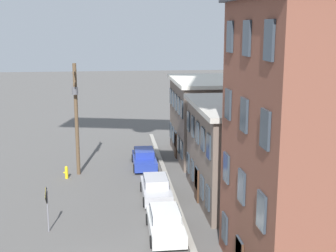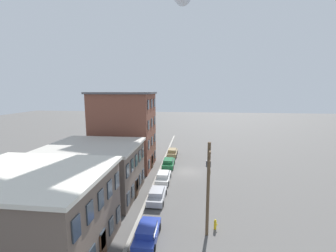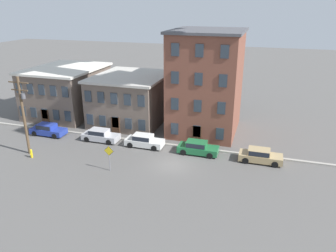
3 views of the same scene
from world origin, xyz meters
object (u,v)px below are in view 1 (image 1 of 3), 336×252
Objects in this scene: utility_pole at (76,113)px; car_white at (165,221)px; car_blue at (144,158)px; fire_hydrant at (66,172)px; caution_sign at (47,202)px; car_silver at (156,187)px.

car_white is at bearing 25.73° from utility_pole.
car_blue is 0.51× the size of utility_pole.
caution_sign is at bearing -0.84° from fire_hydrant.
utility_pole is (-5.75, -5.47, 4.06)m from car_silver.
car_blue is 6.74m from utility_pole.
car_white is 1.66× the size of caution_sign.
fire_hydrant is at bearing -148.90° from car_white.
fire_hydrant is (-10.45, -6.30, -0.27)m from car_white.
fire_hydrant is at bearing -68.91° from car_blue.
caution_sign reaches higher than fire_hydrant.
caution_sign is 0.31× the size of utility_pole.
utility_pole reaches higher than car_blue.
car_silver is 1.66× the size of caution_sign.
car_white is 12.21m from fire_hydrant.
car_blue is 4.58× the size of fire_hydrant.
car_silver is at bearing 43.58° from utility_pole.
car_white is at bearing 31.10° from fire_hydrant.
car_blue and car_white have the same top height.
car_silver is 8.92m from utility_pole.
car_blue reaches higher than fire_hydrant.
fire_hydrant is at bearing -127.54° from car_silver.
car_white is 0.51× the size of utility_pole.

